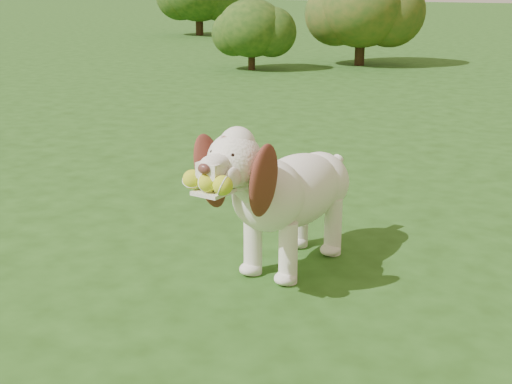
% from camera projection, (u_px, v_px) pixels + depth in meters
% --- Properties ---
extents(ground, '(80.00, 80.00, 0.00)m').
position_uv_depth(ground, '(334.00, 276.00, 3.70)').
color(ground, '#214513').
rests_on(ground, ground).
extents(dog, '(0.56, 1.30, 0.84)m').
position_uv_depth(dog, '(285.00, 188.00, 3.66)').
color(dog, white).
rests_on(dog, ground).
extents(shrub_a, '(1.10, 1.10, 1.14)m').
position_uv_depth(shrub_a, '(252.00, 28.00, 11.56)').
color(shrub_a, '#382314').
rests_on(shrub_a, ground).
extents(shrub_b, '(1.63, 1.63, 1.68)m').
position_uv_depth(shrub_b, '(362.00, 6.00, 12.07)').
color(shrub_b, '#382314').
rests_on(shrub_b, ground).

